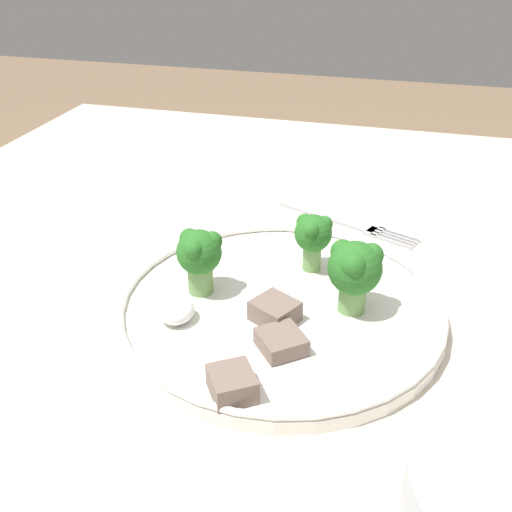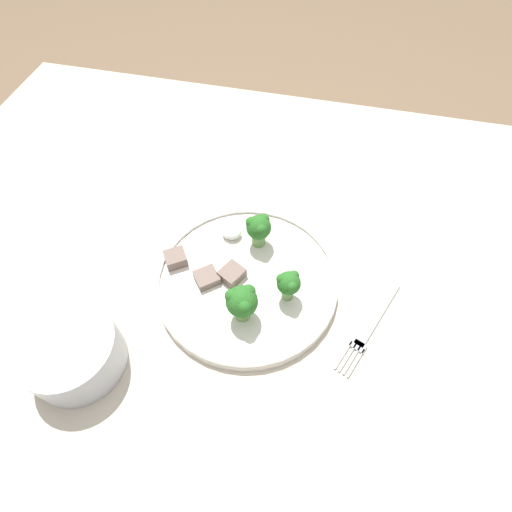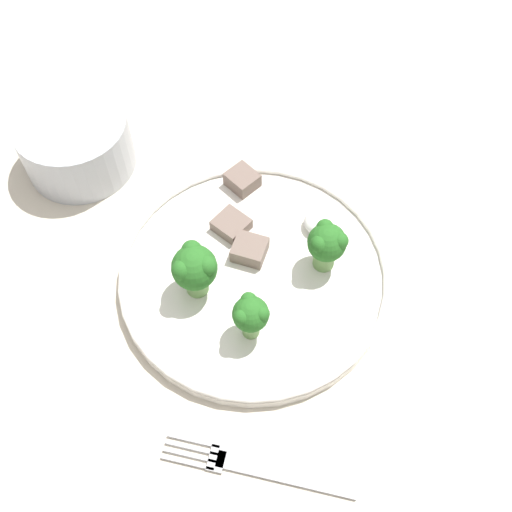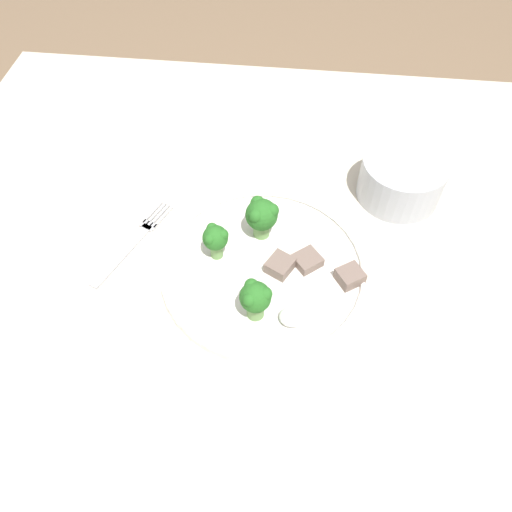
{
  "view_description": "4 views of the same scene",
  "coord_description": "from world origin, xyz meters",
  "views": [
    {
      "loc": [
        0.38,
        0.09,
        1.03
      ],
      "look_at": [
        -0.05,
        -0.02,
        0.78
      ],
      "focal_mm": 42.0,
      "sensor_mm": 36.0,
      "label": 1
    },
    {
      "loc": [
        -0.13,
        0.31,
        1.27
      ],
      "look_at": [
        -0.05,
        -0.03,
        0.76
      ],
      "focal_mm": 28.0,
      "sensor_mm": 36.0,
      "label": 2
    },
    {
      "loc": [
        -0.36,
        0.05,
        1.28
      ],
      "look_at": [
        -0.05,
        -0.0,
        0.77
      ],
      "focal_mm": 42.0,
      "sensor_mm": 36.0,
      "label": 3
    },
    {
      "loc": [
        -0.01,
        -0.41,
        1.3
      ],
      "look_at": [
        -0.05,
        -0.01,
        0.77
      ],
      "focal_mm": 35.0,
      "sensor_mm": 36.0,
      "label": 4
    }
  ],
  "objects": [
    {
      "name": "table",
      "position": [
        0.0,
        0.0,
        0.63
      ],
      "size": [
        1.22,
        1.03,
        0.72
      ],
      "color": "beige",
      "rests_on": "ground_plane"
    },
    {
      "name": "dinner_plate",
      "position": [
        -0.05,
        -0.0,
        0.73
      ],
      "size": [
        0.29,
        0.29,
        0.02
      ],
      "color": "white",
      "rests_on": "table"
    },
    {
      "name": "fork",
      "position": [
        -0.24,
        0.03,
        0.72
      ],
      "size": [
        0.09,
        0.17,
        0.0
      ],
      "color": "#B2B2B7",
      "rests_on": "table"
    },
    {
      "name": "broccoli_floret_near_rim_left",
      "position": [
        -0.05,
        0.06,
        0.77
      ],
      "size": [
        0.05,
        0.05,
        0.07
      ],
      "color": "#709E56",
      "rests_on": "dinner_plate"
    },
    {
      "name": "broccoli_floret_center_left",
      "position": [
        -0.05,
        -0.08,
        0.77
      ],
      "size": [
        0.04,
        0.04,
        0.06
      ],
      "color": "#709E56",
      "rests_on": "dinner_plate"
    },
    {
      "name": "broccoli_floret_back_left",
      "position": [
        -0.11,
        0.01,
        0.77
      ],
      "size": [
        0.04,
        0.04,
        0.06
      ],
      "color": "#709E56",
      "rests_on": "dinner_plate"
    },
    {
      "name": "meat_slice_front_slice",
      "position": [
        -0.02,
        0.0,
        0.74
      ],
      "size": [
        0.04,
        0.05,
        0.02
      ],
      "color": "#756056",
      "rests_on": "dinner_plate"
    },
    {
      "name": "meat_slice_middle_slice",
      "position": [
        0.02,
        0.01,
        0.74
      ],
      "size": [
        0.05,
        0.05,
        0.01
      ],
      "color": "#756056",
      "rests_on": "dinner_plate"
    },
    {
      "name": "meat_slice_rear_slice",
      "position": [
        0.07,
        -0.01,
        0.74
      ],
      "size": [
        0.04,
        0.04,
        0.02
      ],
      "color": "#756056",
      "rests_on": "dinner_plate"
    },
    {
      "name": "sauce_dollop",
      "position": [
        -0.0,
        -0.08,
        0.74
      ],
      "size": [
        0.03,
        0.03,
        0.02
      ],
      "color": "white",
      "rests_on": "dinner_plate"
    }
  ]
}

